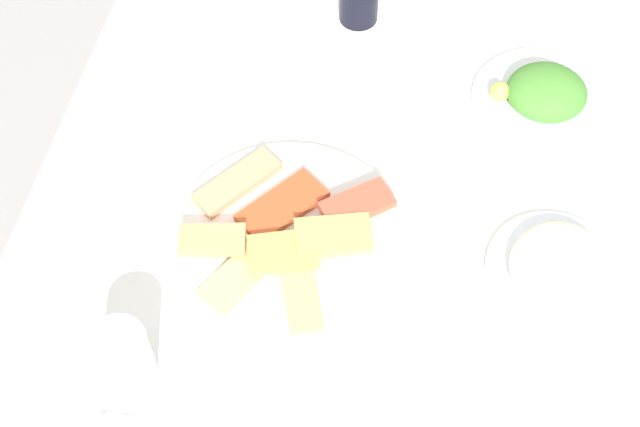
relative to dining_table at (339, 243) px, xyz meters
The scene contains 6 objects.
ground_plane 0.69m from the dining_table, ahead, with size 6.00×6.00×0.00m, color #ADA8A7.
dining_table is the anchor object (origin of this frame).
pide_platter 0.13m from the dining_table, 48.48° to the right, with size 0.35×0.35×0.04m.
salad_plate_greens 0.40m from the dining_table, 133.84° to the left, with size 0.23×0.23×0.07m.
salad_plate_rice 0.33m from the dining_table, 82.39° to the left, with size 0.20×0.20×0.05m.
drinking_glass 0.40m from the dining_table, 37.71° to the right, with size 0.08×0.08×0.09m, color silver.
Camera 1 is at (0.75, 0.11, 1.90)m, focal length 51.77 mm.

